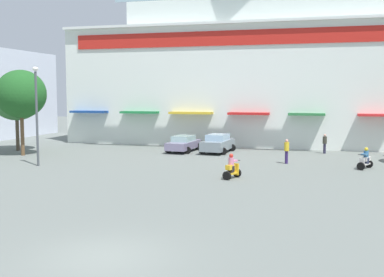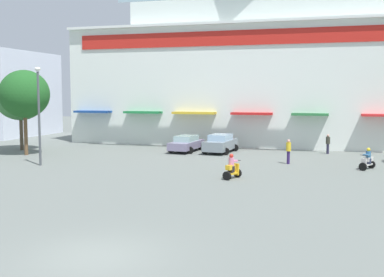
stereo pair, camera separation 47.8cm
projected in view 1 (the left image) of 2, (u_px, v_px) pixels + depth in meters
name	position (u px, v px, depth m)	size (l,w,h in m)	color
ground_plane	(204.00, 182.00, 27.15)	(128.00, 128.00, 0.00)	slate
colonial_building	(259.00, 51.00, 48.42)	(36.93, 16.71, 21.09)	white
plaza_tree_0	(21.00, 94.00, 37.98)	(4.05, 3.83, 6.87)	brown
plaza_tree_2	(16.00, 99.00, 41.35)	(4.36, 4.00, 6.33)	brown
parked_car_0	(184.00, 143.00, 40.88)	(2.55, 4.58, 1.38)	gray
parked_car_1	(218.00, 143.00, 40.17)	(2.64, 4.53, 1.56)	gray
scooter_rider_2	(232.00, 168.00, 27.99)	(0.94, 1.42, 1.50)	black
scooter_rider_3	(365.00, 160.00, 31.55)	(1.14, 1.56, 1.44)	black
pedestrian_0	(325.00, 142.00, 39.57)	(0.43, 0.43, 1.63)	#26253B
pedestrian_2	(287.00, 150.00, 33.89)	(0.40, 0.40, 1.75)	#2C1C51
streetlamp_near	(37.00, 108.00, 32.58)	(0.40, 0.40, 6.81)	#474C51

